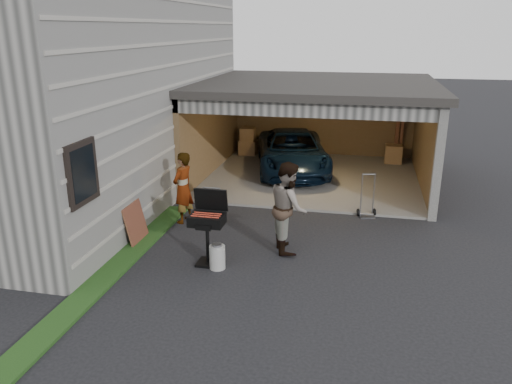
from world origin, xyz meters
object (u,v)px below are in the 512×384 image
at_px(minivan, 292,153).
at_px(bbq_grill, 208,222).
at_px(propane_tank, 217,257).
at_px(hand_truck, 367,208).
at_px(man, 288,207).
at_px(plywood_panel, 136,223).
at_px(woman, 183,188).

bearing_deg(minivan, bbq_grill, -108.29).
xyz_separation_m(bbq_grill, propane_tank, (0.23, -0.17, -0.63)).
bearing_deg(hand_truck, bbq_grill, -146.52).
xyz_separation_m(minivan, man, (0.75, -5.70, 0.31)).
height_order(bbq_grill, hand_truck, bbq_grill).
bearing_deg(bbq_grill, propane_tank, -37.31).
xyz_separation_m(propane_tank, plywood_panel, (-2.03, 0.80, 0.20)).
height_order(man, bbq_grill, man).
bearing_deg(plywood_panel, hand_truck, 28.59).
height_order(minivan, plywood_panel, minivan).
distance_m(minivan, hand_truck, 4.17).
height_order(woman, man, man).
height_order(woman, hand_truck, woman).
bearing_deg(minivan, woman, -124.36).
bearing_deg(man, hand_truck, -53.75).
relative_size(bbq_grill, hand_truck, 1.35).
height_order(plywood_panel, hand_truck, hand_truck).
relative_size(woman, plywood_panel, 1.93).
relative_size(bbq_grill, propane_tank, 3.17).
height_order(woman, plywood_panel, woman).
bearing_deg(woman, minivan, 174.26).
xyz_separation_m(woman, plywood_panel, (-0.58, -1.34, -0.41)).
distance_m(propane_tank, plywood_panel, 2.19).
bearing_deg(minivan, plywood_panel, -124.82).
bearing_deg(propane_tank, hand_truck, 51.05).
bearing_deg(man, propane_tank, 115.12).
xyz_separation_m(minivan, plywood_panel, (-2.45, -6.04, -0.19)).
xyz_separation_m(bbq_grill, hand_truck, (2.98, 3.23, -0.65)).
bearing_deg(propane_tank, woman, 124.04).
distance_m(bbq_grill, plywood_panel, 1.95).
relative_size(minivan, plywood_panel, 5.15).
distance_m(bbq_grill, propane_tank, 0.69).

